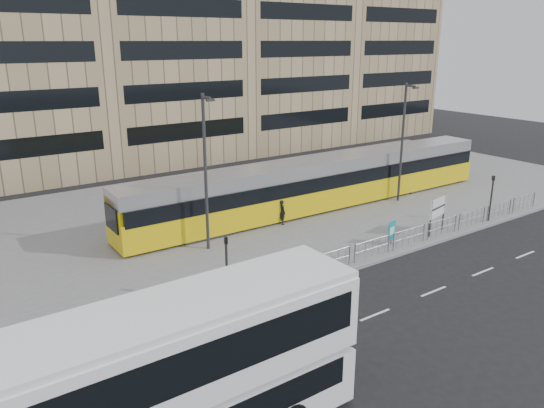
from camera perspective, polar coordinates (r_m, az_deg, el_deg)
ground at (r=28.29m, az=8.05°, el=-7.36°), size 120.00×120.00×0.00m
plaza at (r=37.27m, az=-4.54°, el=-0.97°), size 64.00×24.00×0.15m
kerb at (r=28.29m, az=7.99°, el=-7.19°), size 64.00×0.25×0.17m
building_row at (r=56.31m, az=-15.65°, el=17.90°), size 70.40×18.40×31.20m
pedestrian_barrier at (r=29.54m, az=10.33°, el=-4.32°), size 32.07×0.07×1.10m
road_markings at (r=26.54m, az=15.62°, el=-9.59°), size 62.00×0.12×0.01m
double_decker_bus at (r=15.84m, az=-11.68°, el=-18.13°), size 12.18×3.22×4.86m
tram at (r=37.87m, az=5.33°, el=2.23°), size 30.11×3.30×3.54m
station_sign at (r=34.23m, az=17.41°, el=-0.52°), size 1.93×0.50×2.26m
ad_panel at (r=31.94m, az=12.75°, el=-2.84°), size 0.74×0.22×1.39m
pedestrian at (r=34.47m, az=1.08°, el=-0.88°), size 0.40×0.60×1.64m
traffic_light_west at (r=24.29m, az=-4.92°, el=-6.04°), size 0.20×0.23×3.10m
traffic_light_east at (r=37.66m, az=22.57°, el=1.18°), size 0.17×0.21×3.10m
lamp_post_west at (r=29.50m, az=-7.14°, el=3.90°), size 0.45×1.04×8.85m
lamp_post_east at (r=39.81m, az=13.91°, el=6.86°), size 0.45×1.04×8.66m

